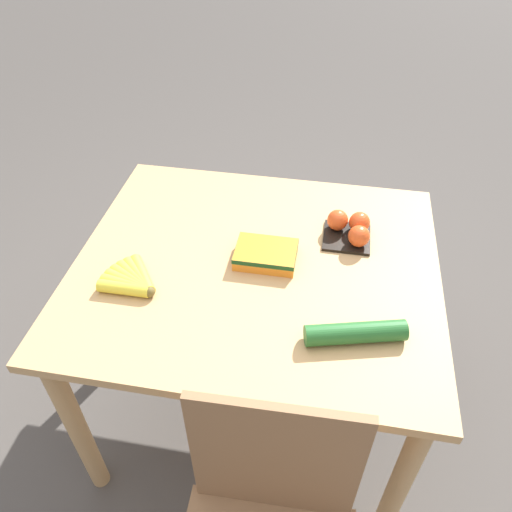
# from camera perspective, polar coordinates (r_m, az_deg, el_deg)

# --- Properties ---
(ground_plane) EXTENTS (12.00, 12.00, 0.00)m
(ground_plane) POSITION_cam_1_polar(r_m,az_deg,el_deg) (2.09, 0.00, -16.01)
(ground_plane) COLOR #4C4742
(dining_table) EXTENTS (1.09, 0.94, 0.75)m
(dining_table) POSITION_cam_1_polar(r_m,az_deg,el_deg) (1.58, 0.00, -3.73)
(dining_table) COLOR tan
(dining_table) RESTS_ON ground_plane
(banana_bunch) EXTENTS (0.17, 0.15, 0.04)m
(banana_bunch) POSITION_cam_1_polar(r_m,az_deg,el_deg) (1.47, -13.95, -2.78)
(banana_bunch) COLOR brown
(banana_bunch) RESTS_ON dining_table
(tomato_pack) EXTENTS (0.15, 0.15, 0.08)m
(tomato_pack) POSITION_cam_1_polar(r_m,az_deg,el_deg) (1.60, 10.79, 3.13)
(tomato_pack) COLOR black
(tomato_pack) RESTS_ON dining_table
(carrot_bag) EXTENTS (0.18, 0.13, 0.04)m
(carrot_bag) POSITION_cam_1_polar(r_m,az_deg,el_deg) (1.50, 1.14, 0.28)
(carrot_bag) COLOR orange
(carrot_bag) RESTS_ON dining_table
(cucumber_near) EXTENTS (0.27, 0.12, 0.06)m
(cucumber_near) POSITION_cam_1_polar(r_m,az_deg,el_deg) (1.31, 11.30, -8.61)
(cucumber_near) COLOR #236028
(cucumber_near) RESTS_ON dining_table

